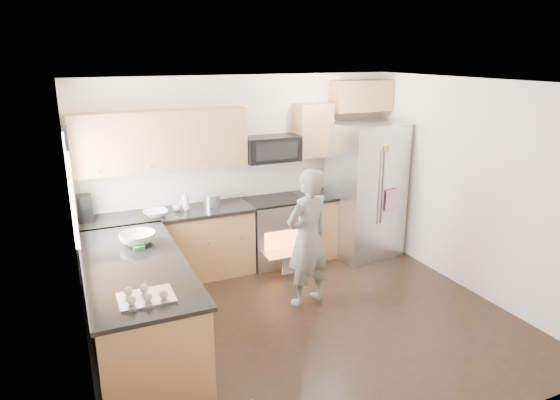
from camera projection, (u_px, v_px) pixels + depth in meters
name	position (u px, v px, depth m)	size (l,w,h in m)	color
ground	(306.00, 322.00, 5.56)	(4.50, 4.50, 0.00)	black
room_shell	(304.00, 176.00, 5.08)	(4.54, 4.04, 2.62)	white
back_cabinet_run	(208.00, 204.00, 6.59)	(4.45, 0.64, 2.50)	#A37341
peninsula	(138.00, 305.00, 4.96)	(0.96, 2.36, 1.04)	#A37341
stove_range	(275.00, 216.00, 6.98)	(0.76, 0.97, 1.79)	#B7B7BC
refrigerator	(365.00, 190.00, 7.20)	(1.04, 0.86, 1.94)	#B7B7BC
person	(308.00, 238.00, 5.77)	(0.60, 0.39, 1.64)	gray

